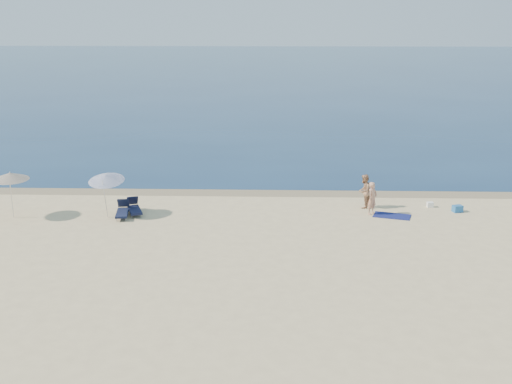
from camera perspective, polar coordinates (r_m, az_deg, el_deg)
sea at (r=115.75m, az=2.25°, el=10.83°), size 240.00×160.00×0.01m
wet_sand_strip at (r=36.10m, az=3.07°, el=-0.09°), size 240.00×1.60×0.00m
person_left at (r=32.59m, az=10.31°, el=-0.56°), size 0.70×0.72×1.66m
person_right at (r=33.61m, az=9.60°, el=0.07°), size 0.97×1.06×1.77m
beach_towel at (r=32.71m, az=12.00°, el=-2.08°), size 2.01×1.48×0.03m
white_bag at (r=34.65m, az=15.21°, el=-1.09°), size 0.33×0.29×0.27m
blue_cooler at (r=34.19m, az=17.47°, el=-1.42°), size 0.57×0.48×0.34m
umbrella_near at (r=32.33m, az=-13.18°, el=1.24°), size 1.90×1.93×2.34m
umbrella_far at (r=33.49m, az=-21.01°, el=1.32°), size 2.22×2.23×2.37m
lounger_left at (r=32.91m, az=-10.76°, el=-1.43°), size 1.12×1.81×0.76m
lounger_right at (r=32.55m, az=-11.79°, el=-1.67°), size 0.80×1.79×0.76m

